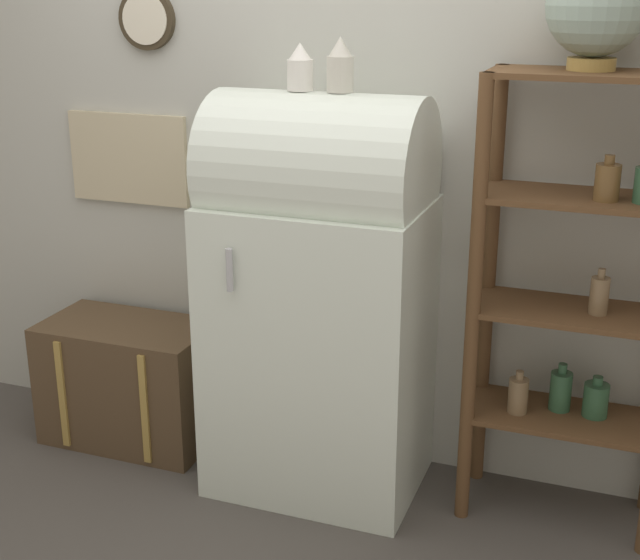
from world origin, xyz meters
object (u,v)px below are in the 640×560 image
Objects in this scene: refrigerator at (319,295)px; globe at (597,7)px; suitcase_trunk at (130,382)px; vase_left at (300,68)px; vase_center at (340,66)px.

refrigerator is 1.36m from globe.
refrigerator reaches higher than suitcase_trunk.
refrigerator is 0.82m from vase_left.
suitcase_trunk is 1.56m from vase_left.
vase_left is at bearing 175.39° from refrigerator.
suitcase_trunk is 3.85× the size of vase_center.
vase_center is (0.07, 0.01, 0.83)m from refrigerator.
vase_center is (0.14, 0.01, 0.01)m from vase_left.
refrigerator is 1.02m from suitcase_trunk.
vase_center reaches higher than vase_left.
globe is 2.21× the size of vase_left.
vase_left is 0.14m from vase_center.
vase_center is at bearing 9.05° from refrigerator.
vase_left is (-0.07, 0.01, 0.82)m from refrigerator.
refrigerator is at bearing -172.18° from globe.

